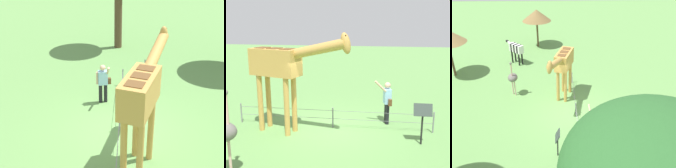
# 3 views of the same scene
# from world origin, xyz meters

# --- Properties ---
(ground_plane) EXTENTS (60.00, 60.00, 0.00)m
(ground_plane) POSITION_xyz_m (0.00, 0.00, 0.00)
(ground_plane) COLOR #60934C
(giraffe) EXTENTS (3.62, 1.53, 3.50)m
(giraffe) POSITION_xyz_m (-1.58, -0.48, 2.30)
(giraffe) COLOR #C69347
(giraffe) RESTS_ON ground_plane
(visitor) EXTENTS (0.66, 0.57, 1.69)m
(visitor) POSITION_xyz_m (1.92, 0.87, 0.90)
(visitor) COLOR black
(visitor) RESTS_ON ground_plane
(info_sign) EXTENTS (0.56, 0.21, 1.32)m
(info_sign) POSITION_xyz_m (2.97, -0.84, 0.95)
(info_sign) COLOR black
(info_sign) RESTS_ON ground_plane
(wire_fence) EXTENTS (7.05, 0.05, 0.75)m
(wire_fence) POSITION_xyz_m (0.00, 0.16, 0.40)
(wire_fence) COLOR slate
(wire_fence) RESTS_ON ground_plane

